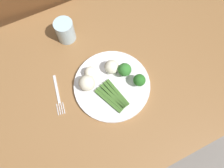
% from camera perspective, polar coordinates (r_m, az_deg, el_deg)
% --- Properties ---
extents(ground_plane, '(6.00, 6.00, 0.02)m').
position_cam_1_polar(ground_plane, '(1.61, 0.52, -7.91)').
color(ground_plane, gray).
extents(dining_table, '(1.23, 0.82, 0.76)m').
position_cam_1_polar(dining_table, '(0.99, 0.84, 0.86)').
color(dining_table, olive).
rests_on(dining_table, ground_plane).
extents(chair, '(0.42, 0.42, 0.87)m').
position_cam_1_polar(chair, '(1.38, -17.04, 14.55)').
color(chair, brown).
rests_on(chair, ground_plane).
extents(plate, '(0.30, 0.30, 0.01)m').
position_cam_1_polar(plate, '(0.85, 0.00, -0.31)').
color(plate, white).
rests_on(plate, dining_table).
extents(asparagus_bundle, '(0.10, 0.14, 0.01)m').
position_cam_1_polar(asparagus_bundle, '(0.82, 0.16, -3.30)').
color(asparagus_bundle, '#3D6626').
rests_on(asparagus_bundle, plate).
extents(broccoli_front, '(0.05, 0.05, 0.06)m').
position_cam_1_polar(broccoli_front, '(0.83, 3.35, 3.72)').
color(broccoli_front, '#609E3D').
rests_on(broccoli_front, plate).
extents(broccoli_front_left, '(0.05, 0.05, 0.06)m').
position_cam_1_polar(broccoli_front_left, '(0.82, 7.18, 0.99)').
color(broccoli_front_left, '#568E33').
rests_on(broccoli_front_left, plate).
extents(cauliflower_outer_edge, '(0.05, 0.05, 0.05)m').
position_cam_1_polar(cauliflower_outer_edge, '(0.84, -5.75, 3.10)').
color(cauliflower_outer_edge, white).
rests_on(cauliflower_outer_edge, plate).
extents(cauliflower_mid, '(0.06, 0.06, 0.06)m').
position_cam_1_polar(cauliflower_mid, '(0.82, -6.60, 0.24)').
color(cauliflower_mid, silver).
rests_on(cauliflower_mid, plate).
extents(cauliflower_near_center, '(0.06, 0.06, 0.06)m').
position_cam_1_polar(cauliflower_near_center, '(0.84, -0.05, 4.42)').
color(cauliflower_near_center, silver).
rests_on(cauliflower_near_center, plate).
extents(fork, '(0.05, 0.17, 0.00)m').
position_cam_1_polar(fork, '(0.87, -13.98, -2.81)').
color(fork, silver).
rests_on(fork, dining_table).
extents(water_glass, '(0.08, 0.08, 0.10)m').
position_cam_1_polar(water_glass, '(0.94, -12.19, 13.49)').
color(water_glass, silver).
rests_on(water_glass, dining_table).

